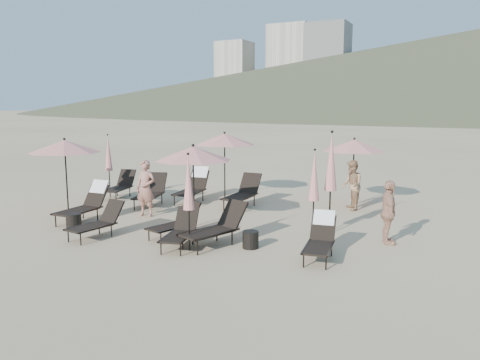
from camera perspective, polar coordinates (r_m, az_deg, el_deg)
The scene contains 25 objects.
ground at distance 11.72m, azimuth -6.07°, elevation -7.83°, with size 800.00×800.00×0.00m, color #D6BA8C.
hotel_skyline at distance 298.54m, azimuth 7.59°, elevation 12.80°, with size 109.00×82.00×55.00m.
lounger_0 at distance 14.65m, azimuth -18.29°, elevation -2.66°, with size 0.75×1.85×1.13m.
lounger_1 at distance 12.74m, azimuth -16.97°, elevation -4.87°, with size 0.77×1.61×0.89m.
lounger_2 at distance 12.33m, azimuth -7.83°, elevation -5.07°, with size 0.91×1.59×0.86m.
lounger_3 at distance 11.47m, azimuth -7.26°, elevation -6.13°, with size 0.94×1.60×0.86m.
lounger_4 at distance 11.49m, azimuth -2.92°, elevation -5.66°, with size 1.19×1.90×1.02m.
lounger_5 at distance 10.73m, azimuth 9.79°, elevation -6.92°, with size 0.80×1.62×0.97m.
lounger_6 at distance 18.10m, azimuth -14.44°, elevation -0.63°, with size 1.01×1.80×0.98m.
lounger_7 at distance 16.39m, azimuth -10.79°, elevation -1.36°, with size 1.23×1.95×1.05m.
lounger_8 at distance 16.90m, azimuth -5.70°, elevation -0.69°, with size 0.96×1.97×1.18m.
lounger_9 at distance 15.88m, azimuth 0.38°, elevation -1.50°, with size 0.76×1.87×1.07m.
umbrella_open_0 at distance 15.89m, azimuth -20.59°, elevation 3.85°, with size 2.23×2.23×2.40m.
umbrella_open_1 at distance 13.10m, azimuth -5.74°, elevation 3.23°, with size 2.19×2.19×2.35m.
umbrella_open_2 at distance 17.36m, azimuth -1.89°, elevation 4.98°, with size 2.29×2.29×2.47m.
umbrella_open_3 at distance 16.33m, azimuth 13.75°, elevation 4.11°, with size 2.18×2.18×2.35m.
umbrella_closed_0 at distance 10.86m, azimuth -6.30°, elevation -0.38°, with size 0.27×0.27×2.33m.
umbrella_closed_1 at distance 12.45m, azimuth 11.05°, elevation 2.10°, with size 0.32×0.32×2.77m.
umbrella_closed_2 at distance 18.02m, azimuth -15.75°, elevation 3.13°, with size 0.28×0.28×2.38m.
umbrella_closed_3 at distance 12.00m, azimuth 9.03°, elevation 0.45°, with size 0.27×0.27×2.33m.
side_table_0 at distance 13.88m, azimuth -19.61°, elevation -4.75°, with size 0.42×0.42×0.42m, color black.
side_table_1 at distance 11.32m, azimuth 1.29°, elevation -7.28°, with size 0.39×0.39×0.42m, color black.
beachgoer_a at distance 14.72m, azimuth -11.43°, elevation -1.00°, with size 0.64×0.42×1.76m, color #AC705D.
beachgoer_b at distance 15.73m, azimuth 13.46°, elevation -0.64°, with size 0.80×0.62×1.65m, color #AC8058.
beachgoer_c at distance 12.07m, azimuth 17.66°, elevation -3.79°, with size 0.94×0.39×1.60m, color tan.
Camera 1 is at (6.16, -9.38, 3.36)m, focal length 35.00 mm.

